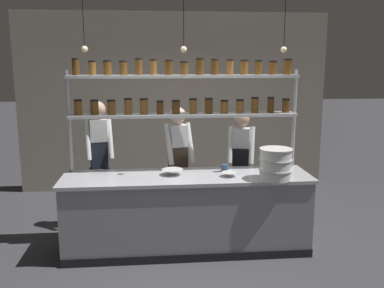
# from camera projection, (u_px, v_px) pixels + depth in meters

# --- Properties ---
(ground_plane) EXTENTS (40.00, 40.00, 0.00)m
(ground_plane) POSITION_uv_depth(u_px,v_px,m) (187.00, 248.00, 5.20)
(ground_plane) COLOR #3D3D42
(back_wall) EXTENTS (5.32, 0.12, 3.06)m
(back_wall) POSITION_uv_depth(u_px,v_px,m) (174.00, 103.00, 7.45)
(back_wall) COLOR #9E9384
(back_wall) RESTS_ON ground_plane
(prep_counter) EXTENTS (2.92, 0.76, 0.92)m
(prep_counter) POSITION_uv_depth(u_px,v_px,m) (187.00, 213.00, 5.11)
(prep_counter) COLOR gray
(prep_counter) RESTS_ON ground_plane
(spice_shelf_unit) EXTENTS (2.81, 0.28, 2.28)m
(spice_shelf_unit) POSITION_uv_depth(u_px,v_px,m) (185.00, 97.00, 5.17)
(spice_shelf_unit) COLOR #B7BABF
(spice_shelf_unit) RESTS_ON ground_plane
(chef_left) EXTENTS (0.40, 0.33, 1.73)m
(chef_left) POSITION_uv_depth(u_px,v_px,m) (99.00, 155.00, 5.72)
(chef_left) COLOR black
(chef_left) RESTS_ON ground_plane
(chef_center) EXTENTS (0.41, 0.35, 1.66)m
(chef_center) POSITION_uv_depth(u_px,v_px,m) (178.00, 161.00, 5.61)
(chef_center) COLOR black
(chef_center) RESTS_ON ground_plane
(chef_right) EXTENTS (0.41, 0.34, 1.57)m
(chef_right) POSITION_uv_depth(u_px,v_px,m) (241.00, 161.00, 5.85)
(chef_right) COLOR black
(chef_right) RESTS_ON ground_plane
(container_stack) EXTENTS (0.37, 0.37, 0.36)m
(container_stack) POSITION_uv_depth(u_px,v_px,m) (276.00, 164.00, 4.82)
(container_stack) COLOR white
(container_stack) RESTS_ON prep_counter
(prep_bowl_near_left) EXTENTS (0.25, 0.25, 0.07)m
(prep_bowl_near_left) POSITION_uv_depth(u_px,v_px,m) (173.00, 172.00, 5.04)
(prep_bowl_near_left) COLOR silver
(prep_bowl_near_left) RESTS_ON prep_counter
(prep_bowl_center_front) EXTENTS (0.19, 0.19, 0.05)m
(prep_bowl_center_front) POSITION_uv_depth(u_px,v_px,m) (229.00, 174.00, 4.97)
(prep_bowl_center_front) COLOR silver
(prep_bowl_center_front) RESTS_ON prep_counter
(serving_cup_front) EXTENTS (0.09, 0.09, 0.08)m
(serving_cup_front) POSITION_uv_depth(u_px,v_px,m) (225.00, 168.00, 5.20)
(serving_cup_front) COLOR #334C70
(serving_cup_front) RESTS_ON prep_counter
(pendant_light_row) EXTENTS (2.29, 0.07, 0.68)m
(pendant_light_row) POSITION_uv_depth(u_px,v_px,m) (185.00, 46.00, 4.74)
(pendant_light_row) COLOR black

